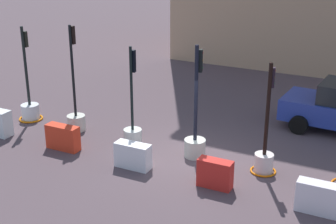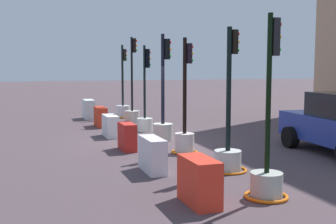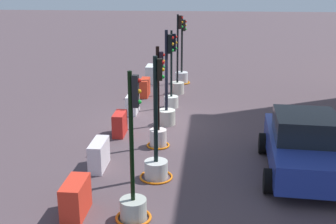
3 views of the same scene
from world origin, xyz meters
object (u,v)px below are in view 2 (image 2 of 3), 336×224
traffic_light_1 (132,108)px  traffic_light_0 (123,107)px  traffic_light_6 (267,170)px  construction_barrier_0 (89,109)px  construction_barrier_3 (127,137)px  traffic_light_5 (228,148)px  traffic_light_3 (163,119)px  traffic_light_4 (185,132)px  construction_barrier_2 (110,126)px  traffic_light_2 (145,115)px  construction_barrier_1 (101,117)px  construction_barrier_5 (199,181)px  construction_barrier_4 (152,155)px

traffic_light_1 → traffic_light_0: bearing=178.7°
traffic_light_1 → traffic_light_6: size_ratio=1.08×
construction_barrier_0 → construction_barrier_3: 8.15m
traffic_light_1 → traffic_light_5: traffic_light_1 is taller
traffic_light_3 → traffic_light_4: bearing=-1.3°
traffic_light_1 → construction_barrier_0: 2.75m
traffic_light_1 → traffic_light_5: size_ratio=1.10×
traffic_light_3 → construction_barrier_2: (-1.33, -1.55, -0.33)m
traffic_light_2 → construction_barrier_0: 4.85m
construction_barrier_1 → traffic_light_5: bearing=10.8°
traffic_light_0 → construction_barrier_2: (5.47, -1.65, -0.13)m
traffic_light_3 → traffic_light_6: (6.76, -0.07, -0.17)m
traffic_light_3 → construction_barrier_1: size_ratio=3.15×
traffic_light_6 → construction_barrier_5: 1.38m
construction_barrier_0 → construction_barrier_1: construction_barrier_0 is taller
traffic_light_3 → construction_barrier_3: (1.29, -1.54, -0.31)m
traffic_light_1 → construction_barrier_0: (-2.22, -1.60, -0.21)m
construction_barrier_2 → traffic_light_0: bearing=163.3°
construction_barrier_4 → construction_barrier_5: construction_barrier_5 is taller
traffic_light_6 → construction_barrier_3: (-5.48, -1.47, -0.14)m
traffic_light_0 → traffic_light_3: bearing=-0.8°
traffic_light_2 → construction_barrier_3: size_ratio=3.41×
traffic_light_2 → traffic_light_5: (6.84, 0.21, -0.07)m
traffic_light_1 → traffic_light_6: bearing=-0.6°
traffic_light_1 → traffic_light_4: size_ratio=1.13×
construction_barrier_4 → construction_barrier_3: bearing=179.5°
construction_barrier_1 → construction_barrier_0: bearing=-178.0°
traffic_light_4 → construction_barrier_4: bearing=-39.1°
construction_barrier_0 → traffic_light_5: bearing=8.6°
traffic_light_2 → traffic_light_5: bearing=1.7°
construction_barrier_3 → traffic_light_3: bearing=130.0°
traffic_light_2 → construction_barrier_5: traffic_light_2 is taller
construction_barrier_4 → traffic_light_0: bearing=171.3°
construction_barrier_1 → construction_barrier_4: construction_barrier_4 is taller
construction_barrier_1 → traffic_light_1: bearing=112.0°
traffic_light_4 → construction_barrier_4: traffic_light_4 is taller
construction_barrier_3 → traffic_light_0: bearing=168.6°
traffic_light_0 → construction_barrier_5: bearing=-6.5°
traffic_light_5 → construction_barrier_2: size_ratio=3.12×
traffic_light_4 → construction_barrier_1: traffic_light_4 is taller
traffic_light_5 → construction_barrier_0: traffic_light_5 is taller
construction_barrier_1 → construction_barrier_5: construction_barrier_5 is taller
construction_barrier_4 → traffic_light_3: bearing=159.1°
traffic_light_4 → traffic_light_6: 4.54m
construction_barrier_0 → construction_barrier_4: 10.95m
traffic_light_6 → construction_barrier_3: size_ratio=3.60×
construction_barrier_0 → construction_barrier_5: bearing=0.5°
construction_barrier_0 → construction_barrier_2: (5.52, 0.00, -0.07)m
traffic_light_3 → traffic_light_5: bearing=2.3°
traffic_light_3 → traffic_light_4: 2.23m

